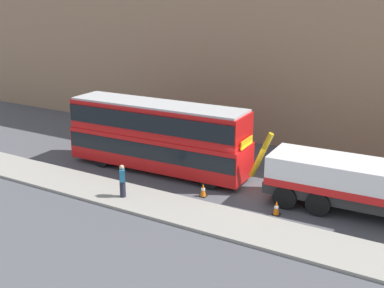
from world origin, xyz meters
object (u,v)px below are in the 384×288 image
Objects in this scene: recovery_tow_truck at (374,181)px; pedestrian_onlooker at (122,181)px; double_decker_bus at (157,134)px; traffic_cone_midway at (276,208)px; traffic_cone_near_bus at (203,190)px.

recovery_tow_truck is 12.02m from pedestrian_onlooker.
double_decker_bus is at bearing 178.13° from recovery_tow_truck.
double_decker_bus is 4.59m from pedestrian_onlooker.
traffic_cone_midway is (7.34, 2.26, -0.64)m from pedestrian_onlooker.
recovery_tow_truck is 14.14× the size of traffic_cone_midway.
double_decker_bus is (-11.98, -0.02, 0.47)m from recovery_tow_truck.
double_decker_bus reaches higher than recovery_tow_truck.
traffic_cone_near_bus is at bearing 178.37° from traffic_cone_midway.
recovery_tow_truck is 8.23m from traffic_cone_near_bus.
recovery_tow_truck is at bearing -17.29° from pedestrian_onlooker.
pedestrian_onlooker is at bearing -160.62° from recovery_tow_truck.
pedestrian_onlooker is at bearing -81.47° from double_decker_bus.
recovery_tow_truck is 14.14× the size of traffic_cone_near_bus.
pedestrian_onlooker reaches higher than traffic_cone_near_bus.
recovery_tow_truck reaches higher than traffic_cone_midway.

